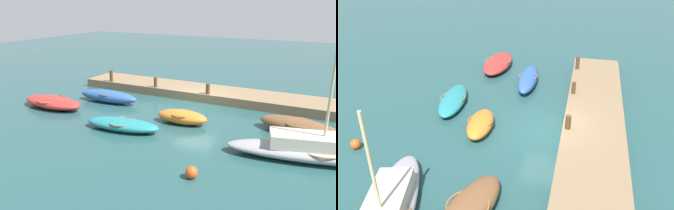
{
  "view_description": "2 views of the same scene",
  "coord_description": "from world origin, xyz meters",
  "views": [
    {
      "loc": [
        -8.04,
        19.05,
        6.45
      ],
      "look_at": [
        -0.24,
        4.31,
        1.27
      ],
      "focal_mm": 35.65,
      "sensor_mm": 36.0,
      "label": 1
    },
    {
      "loc": [
        -15.57,
        -1.51,
        9.76
      ],
      "look_at": [
        1.21,
        2.45,
        0.63
      ],
      "focal_mm": 38.33,
      "sensor_mm": 36.0,
      "label": 2
    }
  ],
  "objects": [
    {
      "name": "ground_plane",
      "position": [
        0.0,
        0.0,
        0.0
      ],
      "size": [
        84.0,
        84.0,
        0.0
      ],
      "primitive_type": "plane",
      "color": "#234C4C"
    },
    {
      "name": "dock_platform",
      "position": [
        0.0,
        -2.27,
        0.3
      ],
      "size": [
        19.34,
        3.01,
        0.6
      ],
      "primitive_type": "cube",
      "color": "#846B4C",
      "rests_on": "ground_plane"
    },
    {
      "name": "rowboat_blue",
      "position": [
        5.5,
        1.98,
        0.41
      ],
      "size": [
        4.38,
        1.31,
        0.81
      ],
      "rotation": [
        0.0,
        0.0,
        0.03
      ],
      "color": "#2D569E",
      "rests_on": "ground_plane"
    },
    {
      "name": "rowboat_teal",
      "position": [
        1.72,
        5.72,
        0.31
      ],
      "size": [
        4.25,
        1.9,
        0.61
      ],
      "rotation": [
        0.0,
        0.0,
        0.13
      ],
      "color": "teal",
      "rests_on": "ground_plane"
    },
    {
      "name": "dinghy_orange",
      "position": [
        -0.61,
        3.36,
        0.38
      ],
      "size": [
        2.94,
        1.4,
        0.75
      ],
      "rotation": [
        0.0,
        0.0,
        0.05
      ],
      "color": "orange",
      "rests_on": "ground_plane"
    },
    {
      "name": "motorboat_red",
      "position": [
        7.88,
        4.61,
        0.37
      ],
      "size": [
        4.44,
        1.88,
        0.72
      ],
      "rotation": [
        0.0,
        0.0,
        -0.02
      ],
      "color": "#B72D28",
      "rests_on": "ground_plane"
    },
    {
      "name": "rowboat_brown",
      "position": [
        -6.52,
        2.02,
        0.41
      ],
      "size": [
        4.34,
        2.35,
        0.81
      ],
      "rotation": [
        0.0,
        0.0,
        -0.21
      ],
      "color": "brown",
      "rests_on": "ground_plane"
    },
    {
      "name": "mooring_post_west",
      "position": [
        -0.39,
        -1.01,
        0.95
      ],
      "size": [
        0.27,
        0.27,
        0.71
      ],
      "primitive_type": "cylinder",
      "color": "#47331E",
      "rests_on": "dock_platform"
    },
    {
      "name": "mooring_post_mid_west",
      "position": [
        3.59,
        -1.01,
        0.95
      ],
      "size": [
        0.23,
        0.23,
        0.7
      ],
      "primitive_type": "cylinder",
      "color": "#47331E",
      "rests_on": "dock_platform"
    },
    {
      "name": "mooring_post_mid_east",
      "position": [
        7.49,
        -1.01,
        1.02
      ],
      "size": [
        0.25,
        0.25,
        0.84
      ],
      "primitive_type": "cylinder",
      "color": "#47331E",
      "rests_on": "dock_platform"
    },
    {
      "name": "marker_buoy",
      "position": [
        -3.52,
        8.61,
        0.24
      ],
      "size": [
        0.49,
        0.49,
        0.49
      ],
      "primitive_type": "sphere",
      "color": "#E54C19",
      "rests_on": "ground_plane"
    }
  ]
}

